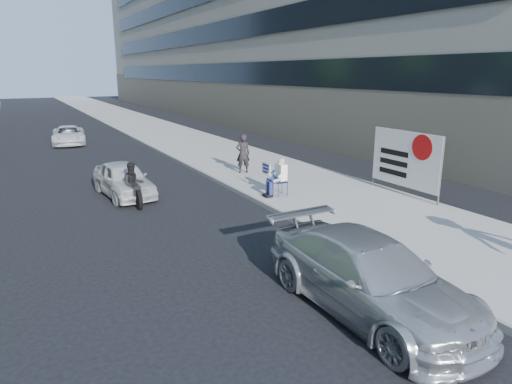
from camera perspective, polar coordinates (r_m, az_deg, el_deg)
ground at (r=10.42m, az=6.83°, el=-9.53°), size 160.00×160.00×0.00m
near_sidewalk at (r=29.62m, az=-9.21°, el=6.43°), size 5.00×120.00×0.15m
near_building at (r=46.03m, az=1.43°, el=21.91°), size 14.00×70.00×20.00m
seated_protester at (r=15.59m, az=2.67°, el=2.16°), size 0.83×1.12×1.31m
pedestrian_woman at (r=19.17m, az=-1.64°, el=4.82°), size 0.67×0.52×1.62m
protest_banner at (r=16.37m, az=18.16°, el=3.93°), size 0.08×3.06×2.20m
parked_sedan at (r=8.66m, az=13.98°, el=-10.16°), size 1.97×4.74×1.37m
white_sedan_near at (r=16.74m, az=-16.25°, el=1.54°), size 1.76×3.70×1.22m
white_sedan_far at (r=30.13m, az=-22.39°, el=6.57°), size 2.27×4.16×1.11m
motorcycle at (r=15.55m, az=-15.10°, el=0.73°), size 0.69×2.04×1.42m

